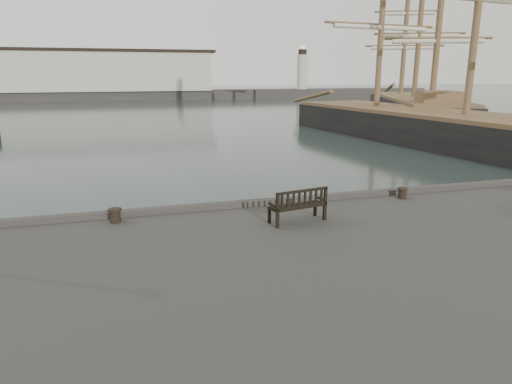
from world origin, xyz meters
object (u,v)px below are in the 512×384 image
bollard_right (402,193)px  tall_ship_main (463,139)px  bench (298,211)px  bollard_left (115,216)px  tall_ship_far (412,114)px

bollard_right → tall_ship_main: bearing=45.0°
bench → bollard_right: (4.35, 1.36, -0.12)m
bollard_left → tall_ship_far: (34.88, 36.03, -0.90)m
bollard_right → tall_ship_main: size_ratio=0.01×
bollard_right → tall_ship_far: (25.50, 36.09, -0.89)m
tall_ship_far → tall_ship_main: bearing=-91.6°
tall_ship_far → bollard_right: bearing=-102.2°
bench → tall_ship_far: (29.85, 37.44, -1.01)m
bench → bollard_right: bearing=6.8°
bollard_right → bench: bearing=-162.7°
bollard_left → bollard_right: size_ratio=1.10×
tall_ship_main → tall_ship_far: size_ratio=1.29×
bench → tall_ship_far: tall_ship_far is taller
tall_ship_main → tall_ship_far: bearing=58.1°
bollard_left → tall_ship_main: (25.94, 16.53, -1.02)m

